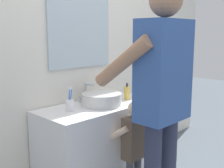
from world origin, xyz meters
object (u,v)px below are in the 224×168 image
(toothbrush_cup, at_px, (70,105))
(child_toddler, at_px, (133,144))
(adult_parent, at_px, (161,86))
(soap_bottle, at_px, (127,93))

(toothbrush_cup, relative_size, child_toddler, 0.23)
(child_toddler, relative_size, adult_parent, 0.50)
(child_toddler, height_order, adult_parent, adult_parent)
(soap_bottle, xyz_separation_m, child_toddler, (-0.32, -0.36, -0.33))
(toothbrush_cup, xyz_separation_m, adult_parent, (0.28, -0.72, 0.22))
(child_toddler, distance_m, adult_parent, 0.61)
(soap_bottle, height_order, child_toddler, soap_bottle)
(toothbrush_cup, height_order, soap_bottle, toothbrush_cup)
(soap_bottle, distance_m, adult_parent, 0.78)
(toothbrush_cup, distance_m, soap_bottle, 0.66)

